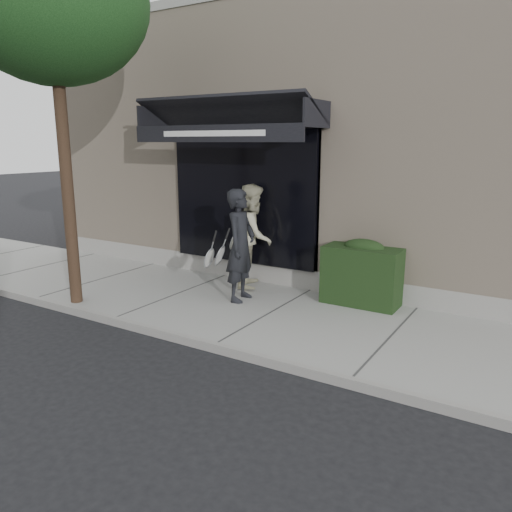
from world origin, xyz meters
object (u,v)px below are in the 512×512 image
Objects in this scene: pedestrian_back at (253,236)px; street_tree at (52,2)px; hedge at (363,273)px; pedestrian_front at (240,246)px.

street_tree is at bearing -130.07° from pedestrian_back.
street_tree is 3.18× the size of pedestrian_back.
pedestrian_back is at bearing -178.68° from hedge.
street_tree is 3.19× the size of pedestrian_front.
pedestrian_front is (-1.90, -0.94, 0.44)m from hedge.
hedge is at bearing 1.32° from pedestrian_back.
pedestrian_front is 1.00× the size of pedestrian_back.
hedge is 0.21× the size of street_tree.
street_tree is 4.84m from pedestrian_front.
hedge is 0.66× the size of pedestrian_back.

